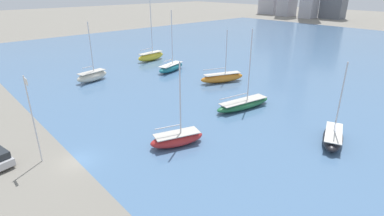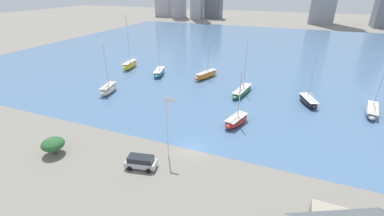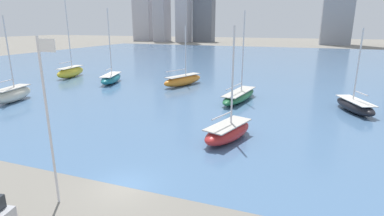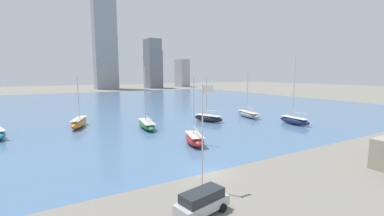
{
  "view_description": "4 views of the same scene",
  "coord_description": "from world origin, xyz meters",
  "views": [
    {
      "loc": [
        30.18,
        -9.69,
        18.48
      ],
      "look_at": [
        2.92,
        14.76,
        3.35
      ],
      "focal_mm": 28.0,
      "sensor_mm": 36.0,
      "label": 1
    },
    {
      "loc": [
        12.57,
        -31.63,
        23.79
      ],
      "look_at": [
        -4.02,
        9.97,
        2.27
      ],
      "focal_mm": 24.0,
      "sensor_mm": 36.0,
      "label": 2
    },
    {
      "loc": [
        10.66,
        -15.41,
        10.59
      ],
      "look_at": [
        1.23,
        10.1,
        3.02
      ],
      "focal_mm": 28.0,
      "sensor_mm": 36.0,
      "label": 3
    },
    {
      "loc": [
        -15.49,
        -22.75,
        10.95
      ],
      "look_at": [
        5.04,
        12.25,
        5.55
      ],
      "focal_mm": 24.0,
      "sensor_mm": 36.0,
      "label": 4
    }
  ],
  "objects": [
    {
      "name": "sailboat_red",
      "position": [
        4.61,
        10.76,
        0.89
      ],
      "size": [
        4.43,
        7.27,
        10.54
      ],
      "rotation": [
        0.0,
        0.0,
        -0.3
      ],
      "color": "#B72828",
      "rests_on": "harbor_water"
    },
    {
      "name": "flag_pole",
      "position": [
        -2.68,
        -2.96,
        5.5
      ],
      "size": [
        1.24,
        0.14,
        10.05
      ],
      "color": "silver",
      "rests_on": "ground_plane"
    },
    {
      "name": "sailboat_navy",
      "position": [
        31.68,
        13.45,
        0.92
      ],
      "size": [
        2.61,
        7.84,
        14.61
      ],
      "rotation": [
        0.0,
        0.0,
        -0.06
      ],
      "color": "#19234C",
      "rests_on": "harbor_water"
    },
    {
      "name": "parked_suv_silver",
      "position": [
        -5.2,
        -6.79,
        1.03
      ],
      "size": [
        4.77,
        2.8,
        1.9
      ],
      "rotation": [
        0.0,
        0.0,
        -1.37
      ],
      "color": "#B7B7BC",
      "rests_on": "ground_plane"
    },
    {
      "name": "sailboat_gray",
      "position": [
        29.35,
        25.49,
        0.8
      ],
      "size": [
        4.07,
        9.63,
        10.92
      ],
      "rotation": [
        0.0,
        0.0,
        -0.2
      ],
      "color": "gray",
      "rests_on": "harbor_water"
    },
    {
      "name": "ground_plane",
      "position": [
        0.0,
        0.0,
        0.0
      ],
      "size": [
        500.0,
        500.0,
        0.0
      ],
      "primitive_type": "plane",
      "color": "gray"
    },
    {
      "name": "distant_city_skyline",
      "position": [
        -1.65,
        169.74,
        26.81
      ],
      "size": [
        194.45,
        22.42,
        74.51
      ],
      "color": "#A8A8B2",
      "rests_on": "ground_plane"
    },
    {
      "name": "sailboat_orange",
      "position": [
        -9.32,
        33.98,
        1.0
      ],
      "size": [
        5.25,
        9.54,
        10.44
      ],
      "rotation": [
        0.0,
        0.0,
        -0.36
      ],
      "color": "orange",
      "rests_on": "harbor_water"
    },
    {
      "name": "sailboat_green",
      "position": [
        2.51,
        26.21,
        0.8
      ],
      "size": [
        4.16,
        10.74,
        12.48
      ],
      "rotation": [
        0.0,
        0.0,
        -0.16
      ],
      "color": "#236B3D",
      "rests_on": "harbor_water"
    },
    {
      "name": "harbor_water",
      "position": [
        0.0,
        70.0,
        0.0
      ],
      "size": [
        180.0,
        140.0,
        0.0
      ],
      "color": "#4C7099",
      "rests_on": "ground_plane"
    },
    {
      "name": "sailboat_black",
      "position": [
        17.26,
        25.63,
        0.85
      ],
      "size": [
        5.04,
        7.89,
        10.28
      ],
      "rotation": [
        0.0,
        0.0,
        0.39
      ],
      "color": "black",
      "rests_on": "harbor_water"
    }
  ]
}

